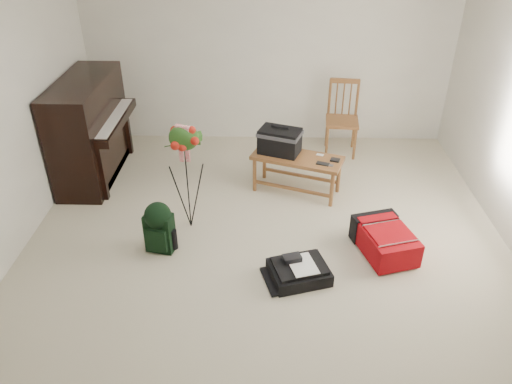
{
  "coord_description": "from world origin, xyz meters",
  "views": [
    {
      "loc": [
        0.0,
        -3.98,
        3.2
      ],
      "look_at": [
        -0.11,
        0.35,
        0.52
      ],
      "focal_mm": 35.0,
      "sensor_mm": 36.0,
      "label": 1
    }
  ],
  "objects_px": {
    "black_duffel": "(299,271)",
    "green_backpack": "(159,225)",
    "piano": "(91,131)",
    "red_suitcase": "(384,237)",
    "flower_stand": "(187,178)",
    "bench": "(284,148)",
    "dining_chair": "(342,119)"
  },
  "relations": [
    {
      "from": "black_duffel",
      "to": "green_backpack",
      "type": "distance_m",
      "value": 1.46
    },
    {
      "from": "piano",
      "to": "red_suitcase",
      "type": "height_order",
      "value": "piano"
    },
    {
      "from": "black_duffel",
      "to": "flower_stand",
      "type": "distance_m",
      "value": 1.5
    },
    {
      "from": "bench",
      "to": "dining_chair",
      "type": "xyz_separation_m",
      "value": [
        0.81,
        1.08,
        -0.09
      ]
    },
    {
      "from": "dining_chair",
      "to": "black_duffel",
      "type": "bearing_deg",
      "value": -99.24
    },
    {
      "from": "green_backpack",
      "to": "piano",
      "type": "bearing_deg",
      "value": 138.11
    },
    {
      "from": "red_suitcase",
      "to": "flower_stand",
      "type": "height_order",
      "value": "flower_stand"
    },
    {
      "from": "piano",
      "to": "flower_stand",
      "type": "bearing_deg",
      "value": -39.76
    },
    {
      "from": "black_duffel",
      "to": "flower_stand",
      "type": "height_order",
      "value": "flower_stand"
    },
    {
      "from": "flower_stand",
      "to": "bench",
      "type": "bearing_deg",
      "value": 56.01
    },
    {
      "from": "piano",
      "to": "red_suitcase",
      "type": "relative_size",
      "value": 1.91
    },
    {
      "from": "red_suitcase",
      "to": "flower_stand",
      "type": "distance_m",
      "value": 2.1
    },
    {
      "from": "piano",
      "to": "black_duffel",
      "type": "relative_size",
      "value": 2.36
    },
    {
      "from": "bench",
      "to": "green_backpack",
      "type": "relative_size",
      "value": 2.06
    },
    {
      "from": "piano",
      "to": "bench",
      "type": "relative_size",
      "value": 1.32
    },
    {
      "from": "red_suitcase",
      "to": "green_backpack",
      "type": "xyz_separation_m",
      "value": [
        -2.27,
        -0.06,
        0.15
      ]
    },
    {
      "from": "bench",
      "to": "flower_stand",
      "type": "bearing_deg",
      "value": -122.95
    },
    {
      "from": "dining_chair",
      "to": "piano",
      "type": "bearing_deg",
      "value": -162.07
    },
    {
      "from": "bench",
      "to": "dining_chair",
      "type": "height_order",
      "value": "dining_chair"
    },
    {
      "from": "bench",
      "to": "black_duffel",
      "type": "height_order",
      "value": "bench"
    },
    {
      "from": "red_suitcase",
      "to": "flower_stand",
      "type": "bearing_deg",
      "value": 153.1
    },
    {
      "from": "green_backpack",
      "to": "flower_stand",
      "type": "bearing_deg",
      "value": 72.33
    },
    {
      "from": "piano",
      "to": "red_suitcase",
      "type": "bearing_deg",
      "value": -23.89
    },
    {
      "from": "flower_stand",
      "to": "green_backpack",
      "type": "bearing_deg",
      "value": -101.28
    },
    {
      "from": "red_suitcase",
      "to": "piano",
      "type": "bearing_deg",
      "value": 139.48
    },
    {
      "from": "red_suitcase",
      "to": "green_backpack",
      "type": "height_order",
      "value": "green_backpack"
    },
    {
      "from": "bench",
      "to": "black_duffel",
      "type": "bearing_deg",
      "value": -65.83
    },
    {
      "from": "dining_chair",
      "to": "flower_stand",
      "type": "relative_size",
      "value": 0.81
    },
    {
      "from": "piano",
      "to": "green_backpack",
      "type": "distance_m",
      "value": 1.93
    },
    {
      "from": "red_suitcase",
      "to": "black_duffel",
      "type": "xyz_separation_m",
      "value": [
        -0.88,
        -0.45,
        -0.07
      ]
    },
    {
      "from": "red_suitcase",
      "to": "black_duffel",
      "type": "bearing_deg",
      "value": -169.28
    },
    {
      "from": "bench",
      "to": "red_suitcase",
      "type": "xyz_separation_m",
      "value": [
        1.0,
        -1.14,
        -0.42
      ]
    }
  ]
}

